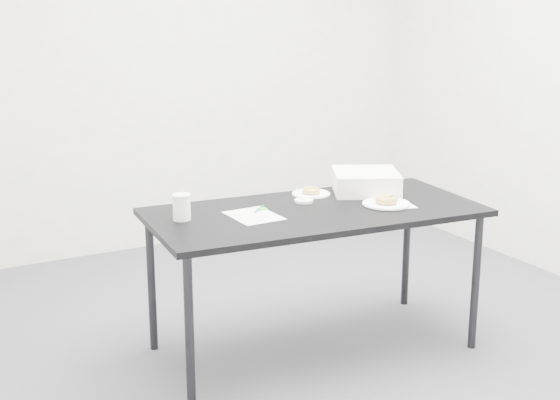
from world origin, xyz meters
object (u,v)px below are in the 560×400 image
donut_far (311,190)px  plate_far (311,194)px  table (315,220)px  bakery_box (366,182)px  plate_near (386,204)px  coffee_cup (182,207)px  scorecard (254,216)px  donut_near (387,200)px  pen (259,209)px

donut_far → plate_far: bearing=0.0°
table → bakery_box: 0.46m
plate_near → coffee_cup: bearing=166.2°
plate_near → plate_far: plate_near is taller
plate_near → coffee_cup: coffee_cup is taller
table → bakery_box: bearing=26.7°
scorecard → donut_near: bearing=-13.6°
bakery_box → plate_far: bearing=-171.2°
plate_far → donut_far: bearing=0.0°
table → plate_far: bearing=67.8°
donut_far → bakery_box: (0.28, -0.09, 0.04)m
pen → donut_near: size_ratio=1.10×
donut_near → donut_far: size_ratio=1.19×
donut_far → table: bearing=-117.3°
table → pen: (-0.25, 0.11, 0.06)m
pen → plate_far: 0.41m
pen → coffee_cup: 0.40m
pen → donut_far: bearing=-23.5°
pen → plate_far: (0.38, 0.15, -0.00)m
coffee_cup → donut_near: bearing=-13.8°
pen → coffee_cup: coffee_cup is taller
scorecard → plate_far: bearing=24.7°
plate_near → donut_far: donut_far is taller
scorecard → bakery_box: bearing=8.4°
donut_far → coffee_cup: bearing=-171.1°
plate_far → bakery_box: bearing=-18.4°
scorecard → donut_near: donut_near is taller
table → coffee_cup: size_ratio=13.64×
scorecard → donut_near: (0.67, -0.14, 0.03)m
scorecard → donut_far: 0.50m
pen → bakery_box: size_ratio=0.37×
donut_far → coffee_cup: size_ratio=0.77×
bakery_box → donut_far: bearing=-171.2°
scorecard → coffee_cup: coffee_cup is taller
plate_far → coffee_cup: size_ratio=1.63×
scorecard → table: bearing=-8.1°
plate_far → coffee_cup: 0.79m
table → bakery_box: bakery_box is taller
plate_far → donut_far: size_ratio=2.13×
table → plate_far: size_ratio=8.35×
pen → plate_near: 0.64m
plate_near → donut_near: bearing=0.0°
table → donut_far: size_ratio=17.78×
scorecard → pen: (0.07, 0.07, 0.01)m
plate_near → plate_far: bearing=121.0°
coffee_cup → table: bearing=-12.1°
pen → donut_far: size_ratio=1.31×
plate_near → bakery_box: 0.28m
donut_near → plate_far: (-0.22, 0.37, -0.03)m
table → plate_near: size_ratio=7.02×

